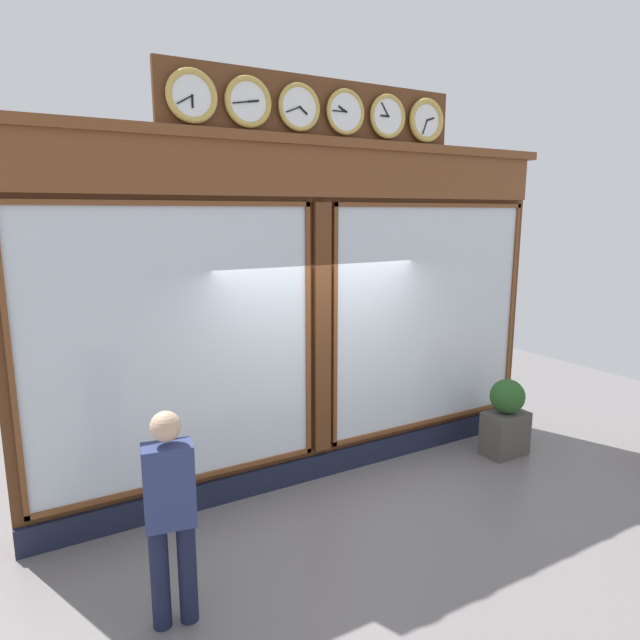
% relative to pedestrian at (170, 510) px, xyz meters
% --- Properties ---
extents(ground_plane, '(14.00, 14.00, 0.00)m').
position_rel_pedestrian_xyz_m(ground_plane, '(-2.14, 1.27, -0.93)').
color(ground_plane, slate).
extents(shop_facade, '(6.49, 0.42, 4.44)m').
position_rel_pedestrian_xyz_m(shop_facade, '(-2.14, -1.65, 1.05)').
color(shop_facade, '#5B3319').
rests_on(shop_facade, ground_plane).
extents(pedestrian, '(0.39, 0.28, 1.69)m').
position_rel_pedestrian_xyz_m(pedestrian, '(0.00, 0.00, 0.00)').
color(pedestrian, '#191E38').
rests_on(pedestrian, ground_plane).
extents(planter_box, '(0.56, 0.36, 0.56)m').
position_rel_pedestrian_xyz_m(planter_box, '(-4.50, -0.86, -0.65)').
color(planter_box, '#4C4742').
rests_on(planter_box, ground_plane).
extents(planter_shrub, '(0.44, 0.44, 0.44)m').
position_rel_pedestrian_xyz_m(planter_shrub, '(-4.50, -0.86, -0.15)').
color(planter_shrub, '#285623').
rests_on(planter_shrub, planter_box).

